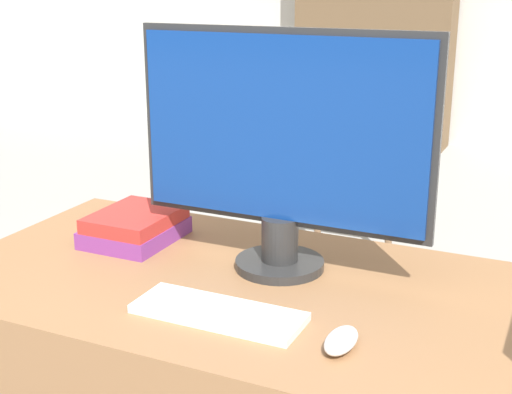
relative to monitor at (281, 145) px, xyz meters
name	(u,v)px	position (x,y,z in m)	size (l,w,h in m)	color
monitor	(281,145)	(0.00, 0.00, 0.00)	(0.66, 0.20, 0.52)	#282828
keyboard	(218,313)	(-0.01, -0.27, -0.27)	(0.33, 0.12, 0.02)	white
mouse	(341,340)	(0.24, -0.28, -0.27)	(0.05, 0.11, 0.03)	silver
book_stack	(135,226)	(-0.39, 0.01, -0.24)	(0.19, 0.23, 0.08)	#7A3384
far_chair	(370,151)	(-0.43, 2.25, -0.54)	(0.44, 0.44, 0.87)	brown
bookshelf_far	(374,40)	(-1.09, 4.55, -0.16)	(1.30, 0.32, 1.75)	brown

